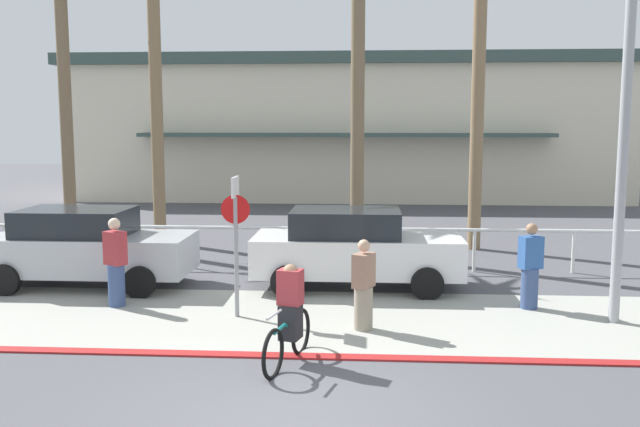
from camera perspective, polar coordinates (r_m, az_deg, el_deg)
ground_plane at (r=18.20m, az=0.99°, el=-3.64°), size 80.00×80.00×0.00m
sidewalk_strip at (r=12.56m, az=-0.32°, el=-8.70°), size 44.00×4.00×0.02m
curb_paint at (r=10.66m, az=-1.11°, el=-11.66°), size 44.00×0.24×0.03m
building_backdrop at (r=35.33m, az=2.29°, el=7.09°), size 25.53×12.39×6.50m
rail_fence at (r=16.57m, az=0.74°, el=-1.80°), size 20.77×0.08×1.04m
stop_sign_bike_lane at (r=12.45m, az=-6.95°, el=-1.04°), size 0.52×0.56×2.56m
streetlight_curb at (r=12.75m, az=24.33°, el=10.27°), size 0.24×2.54×7.50m
palm_tree_1 at (r=21.76m, az=-20.46°, el=13.84°), size 3.34×3.28×8.09m
car_silver_1 at (r=15.67m, az=-18.73°, el=-2.62°), size 4.40×2.02×1.69m
car_white_2 at (r=14.75m, az=2.87°, el=-2.84°), size 4.40×2.02×1.69m
cyclist_teal_0 at (r=10.24m, az=-2.54°, el=-8.49°), size 0.53×1.77×1.50m
pedestrian_0 at (r=11.79m, az=3.60°, el=-6.24°), size 0.43×0.47×1.57m
pedestrian_1 at (r=13.66m, az=16.91°, el=-4.47°), size 0.46×0.41×1.65m
pedestrian_2 at (r=13.79m, az=-16.46°, el=-4.17°), size 0.48×0.44×1.72m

